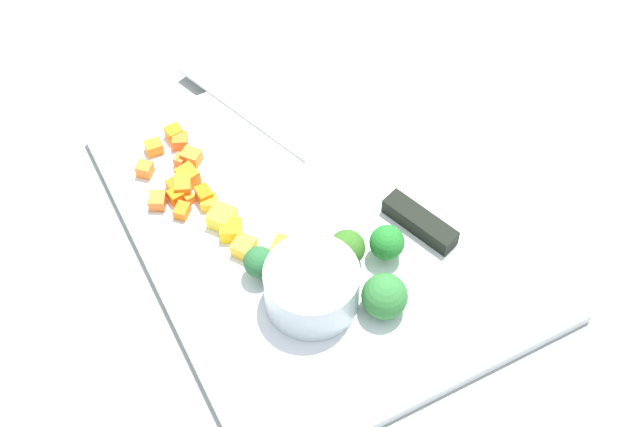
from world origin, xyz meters
TOP-DOWN VIEW (x-y plane):
  - ground_plane at (0.00, 0.00)m, footprint 4.00×4.00m
  - cutting_board at (0.00, 0.00)m, footprint 0.40×0.33m
  - prep_bowl at (-0.07, 0.05)m, footprint 0.08×0.08m
  - chef_knife at (0.03, -0.05)m, footprint 0.34×0.14m
  - carrot_dice_0 at (0.07, 0.11)m, footprint 0.02×0.02m
  - carrot_dice_1 at (0.08, 0.11)m, footprint 0.01×0.02m
  - carrot_dice_2 at (0.09, 0.13)m, footprint 0.02×0.02m
  - carrot_dice_3 at (0.15, 0.11)m, footprint 0.01×0.02m
  - carrot_dice_4 at (0.15, 0.08)m, footprint 0.02×0.02m
  - carrot_dice_5 at (0.07, 0.09)m, footprint 0.02×0.01m
  - carrot_dice_6 at (0.09, 0.10)m, footprint 0.02×0.02m
  - carrot_dice_7 at (0.12, 0.08)m, footprint 0.02×0.02m
  - carrot_dice_8 at (0.08, 0.10)m, footprint 0.01×0.01m
  - carrot_dice_9 at (0.13, 0.13)m, footprint 0.02×0.02m
  - carrot_dice_10 at (0.10, 0.11)m, footprint 0.01×0.01m
  - carrot_dice_11 at (0.12, 0.09)m, footprint 0.02×0.02m
  - carrot_dice_12 at (0.10, 0.09)m, footprint 0.02×0.02m
  - carrot_dice_13 at (0.16, 0.08)m, footprint 0.02×0.02m
  - pepper_dice_0 at (0.06, 0.09)m, footprint 0.02×0.02m
  - pepper_dice_1 at (0.04, 0.08)m, footprint 0.03×0.03m
  - pepper_dice_2 at (-0.02, 0.05)m, footprint 0.03×0.03m
  - pepper_dice_3 at (0.02, 0.08)m, footprint 0.03×0.03m
  - pepper_dice_4 at (-0.00, 0.08)m, footprint 0.03×0.03m
  - broccoli_floret_0 at (-0.03, 0.08)m, footprint 0.03×0.03m
  - broccoli_floret_1 at (-0.06, -0.03)m, footprint 0.03×0.03m
  - broccoli_floret_2 at (-0.11, -0.01)m, footprint 0.04×0.04m
  - broccoli_floret_3 at (-0.05, -0.00)m, footprint 0.03×0.03m

SIDE VIEW (x-z plane):
  - ground_plane at x=0.00m, z-range 0.00..0.00m
  - cutting_board at x=0.00m, z-range 0.00..0.01m
  - carrot_dice_8 at x=0.08m, z-range 0.01..0.02m
  - carrot_dice_10 at x=0.10m, z-range 0.01..0.02m
  - carrot_dice_11 at x=0.12m, z-range 0.01..0.02m
  - carrot_dice_0 at x=0.07m, z-range 0.01..0.02m
  - pepper_dice_0 at x=0.06m, z-range 0.01..0.02m
  - chef_knife at x=0.03m, z-range 0.01..0.03m
  - carrot_dice_3 at x=0.15m, z-range 0.01..0.02m
  - carrot_dice_1 at x=0.08m, z-range 0.01..0.02m
  - carrot_dice_4 at x=0.15m, z-range 0.01..0.02m
  - carrot_dice_2 at x=0.09m, z-range 0.01..0.03m
  - carrot_dice_13 at x=0.16m, z-range 0.01..0.03m
  - carrot_dice_9 at x=0.13m, z-range 0.01..0.03m
  - carrot_dice_7 at x=0.12m, z-range 0.01..0.03m
  - pepper_dice_4 at x=0.00m, z-range 0.01..0.03m
  - carrot_dice_5 at x=0.07m, z-range 0.01..0.03m
  - pepper_dice_3 at x=0.02m, z-range 0.01..0.03m
  - carrot_dice_12 at x=0.10m, z-range 0.01..0.03m
  - carrot_dice_6 at x=0.09m, z-range 0.01..0.03m
  - pepper_dice_1 at x=0.04m, z-range 0.01..0.03m
  - pepper_dice_2 at x=-0.02m, z-range 0.01..0.03m
  - broccoli_floret_0 at x=-0.03m, z-range 0.01..0.05m
  - broccoli_floret_2 at x=-0.11m, z-range 0.01..0.05m
  - broccoli_floret_3 at x=-0.05m, z-range 0.01..0.05m
  - broccoli_floret_1 at x=-0.06m, z-range 0.01..0.05m
  - prep_bowl at x=-0.07m, z-range 0.01..0.06m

